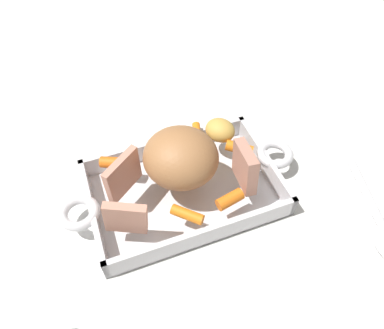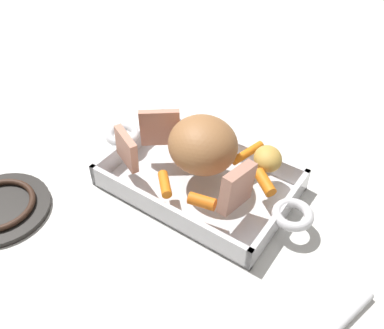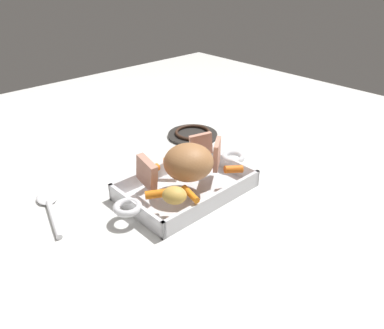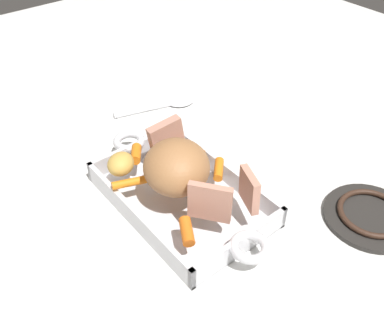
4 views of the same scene
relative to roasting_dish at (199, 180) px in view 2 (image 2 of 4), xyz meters
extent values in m
plane|color=silver|center=(0.00, 0.00, -0.02)|extent=(2.38, 2.38, 0.00)
cube|color=silver|center=(0.00, 0.00, -0.01)|extent=(0.34, 0.22, 0.01)
cube|color=silver|center=(0.00, 0.11, 0.01)|extent=(0.34, 0.01, 0.05)
cube|color=silver|center=(0.00, -0.11, 0.01)|extent=(0.34, 0.01, 0.05)
cube|color=silver|center=(0.16, 0.00, 0.01)|extent=(0.01, 0.22, 0.05)
cube|color=silver|center=(-0.16, 0.00, 0.01)|extent=(0.01, 0.22, 0.05)
torus|color=silver|center=(0.19, 0.00, 0.03)|extent=(0.07, 0.07, 0.02)
torus|color=silver|center=(-0.19, 0.00, 0.03)|extent=(0.07, 0.07, 0.02)
ellipsoid|color=#A66F42|center=(0.00, 0.01, 0.08)|extent=(0.17, 0.17, 0.09)
cube|color=tan|center=(-0.12, -0.06, 0.07)|extent=(0.07, 0.04, 0.07)
cube|color=tan|center=(0.10, -0.04, 0.07)|extent=(0.03, 0.08, 0.08)
cube|color=tan|center=(-0.10, 0.02, 0.07)|extent=(0.07, 0.06, 0.08)
cylinder|color=orange|center=(0.06, 0.08, 0.04)|extent=(0.04, 0.07, 0.02)
cylinder|color=orange|center=(0.06, -0.07, 0.04)|extent=(0.05, 0.03, 0.02)
cylinder|color=orange|center=(0.12, 0.02, 0.04)|extent=(0.05, 0.05, 0.02)
cylinder|color=orange|center=(-0.11, 0.07, 0.04)|extent=(0.06, 0.04, 0.03)
cylinder|color=orange|center=(-0.02, -0.08, 0.04)|extent=(0.05, 0.05, 0.02)
ellipsoid|color=gold|center=(0.10, 0.07, 0.05)|extent=(0.07, 0.08, 0.04)
cylinder|color=#282623|center=(-0.26, -0.25, -0.01)|extent=(0.17, 0.17, 0.01)
cylinder|color=white|center=(0.32, -0.12, -0.01)|extent=(0.06, 0.15, 0.01)
camera|label=1|loc=(-0.12, -0.36, 0.53)|focal=33.05mm
camera|label=2|loc=(0.31, -0.48, 0.56)|focal=40.16mm
camera|label=3|loc=(0.57, 0.64, 0.54)|focal=35.46mm
camera|label=4|loc=(-0.48, 0.36, 0.59)|focal=40.37mm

